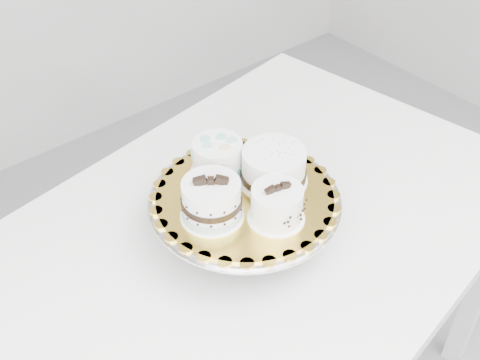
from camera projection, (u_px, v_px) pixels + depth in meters
table at (253, 250)px, 1.28m from camera, size 1.31×0.98×0.75m
cake_stand at (245, 209)px, 1.16m from camera, size 0.37×0.37×0.10m
cake_board at (245, 196)px, 1.14m from camera, size 0.39×0.39×0.00m
cake_swirl at (277, 205)px, 1.07m from camera, size 0.11×0.11×0.08m
cake_banded at (212, 201)px, 1.08m from camera, size 0.15×0.15×0.10m
cake_dots at (218, 157)px, 1.17m from camera, size 0.12×0.12×0.07m
cake_ribbon at (274, 167)px, 1.15m from camera, size 0.16×0.16×0.07m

